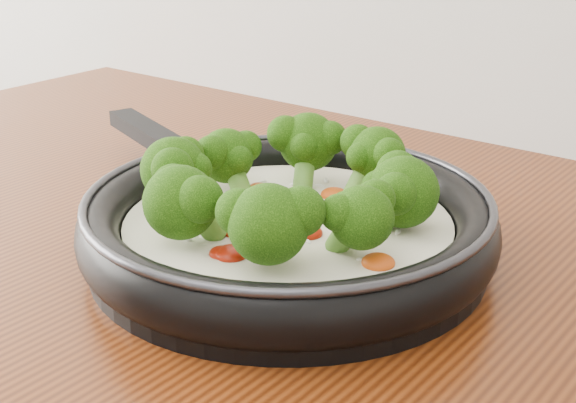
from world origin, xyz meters
The scene contains 1 object.
skillet centered at (-0.13, 1.10, 0.94)m, with size 0.55×0.43×0.10m.
Camera 1 is at (0.24, 0.63, 1.19)m, focal length 50.39 mm.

